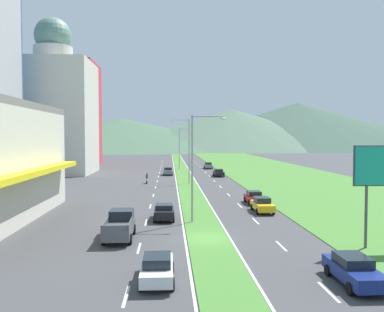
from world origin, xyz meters
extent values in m
plane|color=#424244|center=(0.00, 0.00, 0.00)|extent=(600.00, 600.00, 0.00)
cube|color=#477F33|center=(0.00, 60.00, 0.03)|extent=(3.20, 240.00, 0.06)
cube|color=#477F33|center=(20.60, 60.00, 0.03)|extent=(24.00, 240.00, 0.06)
cube|color=silver|center=(-5.10, -11.21, 0.01)|extent=(0.16, 2.80, 0.01)
cube|color=silver|center=(-5.10, -2.43, 0.01)|extent=(0.16, 2.80, 0.01)
cube|color=silver|center=(-5.10, 6.36, 0.01)|extent=(0.16, 2.80, 0.01)
cube|color=silver|center=(-5.10, 15.15, 0.01)|extent=(0.16, 2.80, 0.01)
cube|color=silver|center=(-5.10, 23.94, 0.01)|extent=(0.16, 2.80, 0.01)
cube|color=silver|center=(-5.10, 32.72, 0.01)|extent=(0.16, 2.80, 0.01)
cube|color=silver|center=(-5.10, 41.51, 0.01)|extent=(0.16, 2.80, 0.01)
cube|color=silver|center=(-5.10, 50.30, 0.01)|extent=(0.16, 2.80, 0.01)
cube|color=silver|center=(-5.10, 59.09, 0.01)|extent=(0.16, 2.80, 0.01)
cube|color=silver|center=(-5.10, 67.87, 0.01)|extent=(0.16, 2.80, 0.01)
cube|color=silver|center=(-5.10, 76.66, 0.01)|extent=(0.16, 2.80, 0.01)
cube|color=silver|center=(-5.10, 85.45, 0.01)|extent=(0.16, 2.80, 0.01)
cube|color=silver|center=(-5.10, 94.24, 0.01)|extent=(0.16, 2.80, 0.01)
cube|color=silver|center=(-5.10, 103.02, 0.01)|extent=(0.16, 2.80, 0.01)
cube|color=silver|center=(5.10, -11.21, 0.01)|extent=(0.16, 2.80, 0.01)
cube|color=silver|center=(5.10, -2.43, 0.01)|extent=(0.16, 2.80, 0.01)
cube|color=silver|center=(5.10, 6.36, 0.01)|extent=(0.16, 2.80, 0.01)
cube|color=silver|center=(5.10, 15.15, 0.01)|extent=(0.16, 2.80, 0.01)
cube|color=silver|center=(5.10, 23.94, 0.01)|extent=(0.16, 2.80, 0.01)
cube|color=silver|center=(5.10, 32.72, 0.01)|extent=(0.16, 2.80, 0.01)
cube|color=silver|center=(5.10, 41.51, 0.01)|extent=(0.16, 2.80, 0.01)
cube|color=silver|center=(5.10, 50.30, 0.01)|extent=(0.16, 2.80, 0.01)
cube|color=silver|center=(5.10, 59.09, 0.01)|extent=(0.16, 2.80, 0.01)
cube|color=silver|center=(5.10, 67.87, 0.01)|extent=(0.16, 2.80, 0.01)
cube|color=silver|center=(5.10, 76.66, 0.01)|extent=(0.16, 2.80, 0.01)
cube|color=silver|center=(5.10, 85.45, 0.01)|extent=(0.16, 2.80, 0.01)
cube|color=silver|center=(5.10, 94.24, 0.01)|extent=(0.16, 2.80, 0.01)
cube|color=silver|center=(5.10, 103.02, 0.01)|extent=(0.16, 2.80, 0.01)
cube|color=silver|center=(-1.75, 60.00, 0.01)|extent=(0.16, 240.00, 0.01)
cube|color=silver|center=(1.75, 60.00, 0.01)|extent=(0.16, 240.00, 0.01)
cube|color=yellow|center=(-15.39, 5.56, 4.70)|extent=(2.82, 25.15, 0.61)
cube|color=beige|center=(-27.58, 58.58, 11.95)|extent=(16.22, 16.22, 23.91)
cylinder|color=beige|center=(-27.58, 58.58, 25.45)|extent=(8.11, 8.11, 3.09)
sphere|color=slate|center=(-27.58, 58.58, 29.31)|extent=(7.72, 7.72, 7.72)
cube|color=#D83847|center=(-32.00, 85.43, 14.18)|extent=(17.64, 17.64, 28.36)
cone|color=#47664C|center=(-36.20, 250.82, 10.23)|extent=(203.82, 203.82, 20.46)
cone|color=#516B56|center=(39.91, 248.67, 13.41)|extent=(175.43, 175.43, 26.83)
cone|color=#3D5647|center=(92.89, 272.44, 16.63)|extent=(223.10, 223.10, 33.26)
cylinder|color=#99999E|center=(-0.86, 6.10, 4.93)|extent=(0.18, 0.18, 9.86)
cylinder|color=#99999E|center=(0.53, 5.96, 9.71)|extent=(2.79, 0.37, 0.10)
ellipsoid|color=silver|center=(1.92, 5.83, 9.51)|extent=(0.56, 0.28, 0.20)
cylinder|color=#99999E|center=(0.37, 37.39, 5.43)|extent=(0.18, 0.18, 10.86)
cylinder|color=#99999E|center=(-1.05, 37.25, 10.71)|extent=(2.86, 0.38, 0.10)
ellipsoid|color=silver|center=(-2.48, 37.10, 10.51)|extent=(0.56, 0.28, 0.20)
cylinder|color=#99999E|center=(-0.50, 68.68, 4.96)|extent=(0.18, 0.18, 9.92)
cylinder|color=#99999E|center=(0.73, 68.65, 9.77)|extent=(2.46, 0.15, 0.10)
ellipsoid|color=silver|center=(1.96, 68.63, 9.57)|extent=(0.56, 0.28, 0.20)
cylinder|color=#4C4C51|center=(10.83, -3.41, 2.26)|extent=(0.20, 0.20, 4.52)
cube|color=slate|center=(6.67, 69.63, 0.68)|extent=(1.85, 4.17, 0.72)
cube|color=black|center=(6.67, 69.80, 1.30)|extent=(1.59, 1.83, 0.53)
cylinder|color=black|center=(7.55, 68.34, 0.32)|extent=(0.22, 0.64, 0.64)
cylinder|color=black|center=(5.78, 68.34, 0.32)|extent=(0.22, 0.64, 0.64)
cylinder|color=black|center=(7.55, 70.92, 0.32)|extent=(0.22, 0.64, 0.64)
cylinder|color=black|center=(5.78, 70.92, 0.32)|extent=(0.22, 0.64, 0.64)
cube|color=navy|center=(6.86, -10.25, 0.67)|extent=(1.77, 4.62, 0.71)
cube|color=black|center=(6.86, -10.07, 1.28)|extent=(1.52, 2.03, 0.50)
cylinder|color=black|center=(7.71, -11.68, 0.32)|extent=(0.22, 0.64, 0.64)
cylinder|color=black|center=(6.01, -11.68, 0.32)|extent=(0.22, 0.64, 0.64)
cylinder|color=black|center=(7.71, -8.82, 0.32)|extent=(0.22, 0.64, 0.64)
cylinder|color=black|center=(6.01, -8.82, 0.32)|extent=(0.22, 0.64, 0.64)
cube|color=black|center=(-3.45, 7.52, 0.69)|extent=(1.81, 4.19, 0.74)
cube|color=black|center=(-3.45, 7.35, 1.29)|extent=(1.55, 1.84, 0.46)
cylinder|color=black|center=(-4.32, 8.81, 0.32)|extent=(0.22, 0.64, 0.64)
cylinder|color=black|center=(-2.59, 8.81, 0.32)|extent=(0.22, 0.64, 0.64)
cylinder|color=black|center=(-4.32, 6.22, 0.32)|extent=(0.22, 0.64, 0.64)
cylinder|color=black|center=(-2.59, 6.22, 0.32)|extent=(0.22, 0.64, 0.64)
cube|color=silver|center=(-3.62, -9.19, 0.64)|extent=(1.71, 4.30, 0.63)
cube|color=black|center=(-3.62, -9.37, 1.22)|extent=(1.47, 1.89, 0.53)
cylinder|color=black|center=(-4.44, -7.86, 0.32)|extent=(0.22, 0.64, 0.64)
cylinder|color=black|center=(-2.80, -7.86, 0.32)|extent=(0.22, 0.64, 0.64)
cylinder|color=black|center=(-4.44, -10.53, 0.32)|extent=(0.22, 0.64, 0.64)
cylinder|color=black|center=(-2.80, -10.53, 0.32)|extent=(0.22, 0.64, 0.64)
cube|color=maroon|center=(7.04, 16.37, 0.62)|extent=(1.76, 4.17, 0.61)
cube|color=black|center=(7.04, 16.54, 1.20)|extent=(1.51, 1.84, 0.54)
cylinder|color=black|center=(7.89, 15.08, 0.32)|extent=(0.22, 0.64, 0.64)
cylinder|color=black|center=(6.20, 15.08, 0.32)|extent=(0.22, 0.64, 0.64)
cylinder|color=black|center=(7.89, 17.67, 0.32)|extent=(0.22, 0.64, 0.64)
cylinder|color=black|center=(6.20, 17.67, 0.32)|extent=(0.22, 0.64, 0.64)
cube|color=slate|center=(-3.20, 53.37, 0.69)|extent=(1.84, 4.26, 0.75)
cube|color=black|center=(-3.20, 53.20, 1.34)|extent=(1.59, 1.87, 0.55)
cylinder|color=black|center=(-4.09, 54.69, 0.32)|extent=(0.22, 0.64, 0.64)
cylinder|color=black|center=(-2.32, 54.69, 0.32)|extent=(0.22, 0.64, 0.64)
cylinder|color=black|center=(-4.09, 52.05, 0.32)|extent=(0.22, 0.64, 0.64)
cylinder|color=black|center=(-2.32, 52.05, 0.32)|extent=(0.22, 0.64, 0.64)
cube|color=black|center=(6.86, 49.90, 0.66)|extent=(1.86, 4.60, 0.68)
cube|color=black|center=(6.86, 50.09, 1.23)|extent=(1.60, 2.02, 0.47)
cylinder|color=black|center=(7.76, 48.48, 0.32)|extent=(0.22, 0.64, 0.64)
cylinder|color=black|center=(5.97, 48.48, 0.32)|extent=(0.22, 0.64, 0.64)
cylinder|color=black|center=(7.76, 51.33, 0.32)|extent=(0.22, 0.64, 0.64)
cylinder|color=black|center=(5.97, 51.33, 0.32)|extent=(0.22, 0.64, 0.64)
cube|color=yellow|center=(6.76, 10.86, 0.66)|extent=(1.72, 4.38, 0.68)
cube|color=black|center=(6.76, 11.04, 1.28)|extent=(1.48, 1.93, 0.55)
cylinder|color=black|center=(7.59, 9.51, 0.32)|extent=(0.22, 0.64, 0.64)
cylinder|color=black|center=(5.94, 9.51, 0.32)|extent=(0.22, 0.64, 0.64)
cylinder|color=black|center=(7.59, 12.22, 0.32)|extent=(0.22, 0.64, 0.64)
cylinder|color=black|center=(5.94, 12.22, 0.32)|extent=(0.22, 0.64, 0.64)
cube|color=#515459|center=(-6.79, 0.25, 0.80)|extent=(2.00, 5.40, 0.80)
cube|color=black|center=(-6.79, 1.85, 1.60)|extent=(1.84, 2.00, 0.80)
cube|color=#515459|center=(-7.73, -0.85, 1.42)|extent=(0.10, 3.20, 0.44)
cube|color=#515459|center=(-5.85, -0.85, 1.42)|extent=(0.10, 3.20, 0.44)
cube|color=#515459|center=(-6.79, -2.40, 1.42)|extent=(1.84, 0.10, 0.44)
cylinder|color=black|center=(-7.75, 1.87, 0.40)|extent=(0.26, 0.80, 0.80)
cylinder|color=black|center=(-5.83, 1.87, 0.40)|extent=(0.26, 0.80, 0.80)
cylinder|color=black|center=(-7.75, -1.37, 0.40)|extent=(0.26, 0.80, 0.80)
cylinder|color=black|center=(-5.83, -1.37, 0.40)|extent=(0.26, 0.80, 0.80)
cylinder|color=black|center=(-6.73, 38.99, 0.30)|extent=(0.10, 0.60, 0.60)
cylinder|color=black|center=(-6.73, 37.59, 0.30)|extent=(0.12, 0.60, 0.60)
cube|color=#C6842D|center=(-6.73, 38.29, 0.47)|extent=(0.20, 1.12, 0.25)
ellipsoid|color=#C6842D|center=(-6.73, 38.49, 0.83)|extent=(0.24, 0.44, 0.24)
cube|color=#4C4C51|center=(-6.73, 38.19, 1.20)|extent=(0.36, 0.28, 0.70)
sphere|color=blue|center=(-6.73, 38.24, 1.67)|extent=(0.26, 0.26, 0.26)
camera|label=1|loc=(-2.95, -31.30, 7.86)|focal=38.50mm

